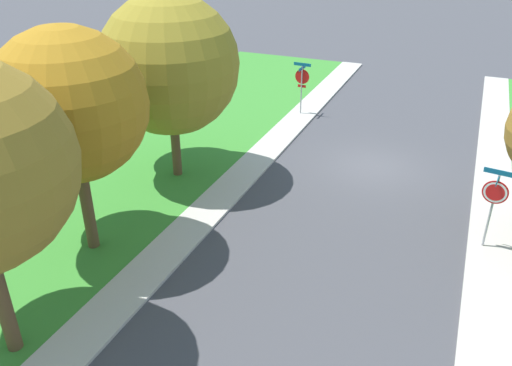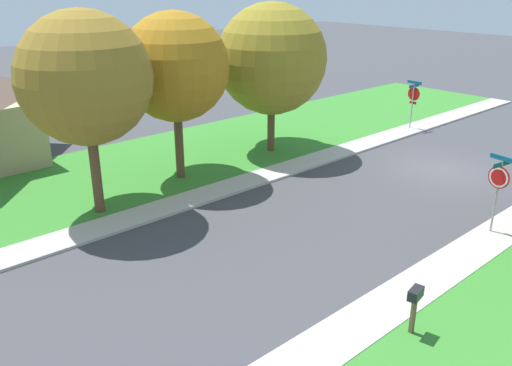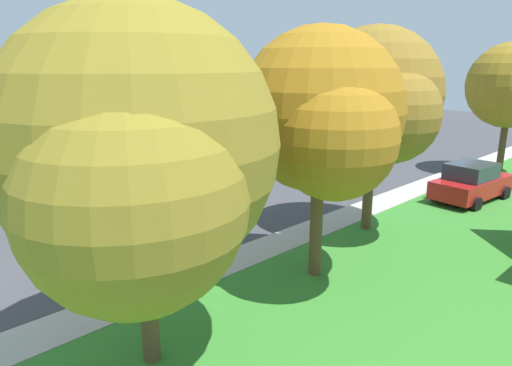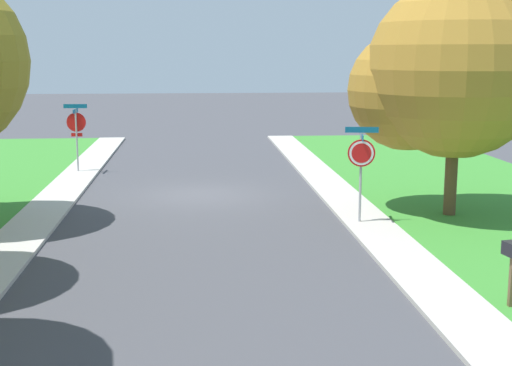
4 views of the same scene
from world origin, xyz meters
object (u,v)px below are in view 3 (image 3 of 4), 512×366
at_px(car_red_across_road, 472,182).
at_px(car_blue_driveway_right, 245,135).
at_px(car_green_behind_trees, 301,127).
at_px(tree_sidewalk_mid, 137,158).
at_px(tree_sidewalk_far, 324,117).
at_px(stop_sign_far_corner, 5,173).
at_px(mailbox, 144,164).
at_px(house_left_setback, 200,107).
at_px(tree_sidewalk_near, 378,99).
at_px(tree_across_right, 368,85).

bearing_deg(car_red_across_road, car_blue_driveway_right, 173.24).
bearing_deg(car_green_behind_trees, tree_sidewalk_mid, -55.18).
bearing_deg(tree_sidewalk_far, car_green_behind_trees, 131.49).
bearing_deg(stop_sign_far_corner, car_blue_driveway_right, 107.11).
height_order(tree_sidewalk_mid, mailbox, tree_sidewalk_mid).
height_order(house_left_setback, mailbox, house_left_setback).
bearing_deg(tree_sidewalk_near, tree_sidewalk_far, -76.61).
bearing_deg(house_left_setback, car_blue_driveway_right, -10.51).
bearing_deg(tree_across_right, tree_sidewalk_far, -59.94).
bearing_deg(stop_sign_far_corner, tree_across_right, 94.46).
height_order(car_green_behind_trees, mailbox, car_green_behind_trees).
relative_size(car_red_across_road, tree_sidewalk_far, 0.64).
bearing_deg(tree_sidewalk_near, tree_across_right, 123.13).
bearing_deg(car_green_behind_trees, car_red_across_road, -26.31).
bearing_deg(stop_sign_far_corner, tree_sidewalk_near, 39.77).
distance_m(car_red_across_road, mailbox, 15.63).
xyz_separation_m(tree_across_right, mailbox, (0.93, -21.90, -3.20)).
bearing_deg(tree_sidewalk_far, tree_sidewalk_near, 103.39).
height_order(tree_sidewalk_far, house_left_setback, tree_sidewalk_far).
bearing_deg(car_red_across_road, tree_sidewalk_near, -98.32).
distance_m(stop_sign_far_corner, tree_sidewalk_far, 12.87).
distance_m(tree_across_right, mailbox, 22.15).
height_order(stop_sign_far_corner, house_left_setback, house_left_setback).
height_order(car_red_across_road, mailbox, car_red_across_road).
distance_m(car_blue_driveway_right, car_green_behind_trees, 6.42).
bearing_deg(car_blue_driveway_right, tree_sidewalk_mid, -46.89).
bearing_deg(mailbox, car_green_behind_trees, 103.50).
xyz_separation_m(house_left_setback, mailbox, (11.02, -12.05, -1.37)).
xyz_separation_m(tree_sidewalk_far, house_left_setback, (-24.03, 14.23, -2.25)).
bearing_deg(car_green_behind_trees, stop_sign_far_corner, -77.24).
distance_m(tree_sidewalk_mid, mailbox, 15.64).
height_order(car_green_behind_trees, tree_across_right, tree_across_right).
relative_size(tree_across_right, house_left_setback, 0.77).
relative_size(stop_sign_far_corner, tree_sidewalk_far, 0.40).
bearing_deg(stop_sign_far_corner, house_left_setback, 123.20).
bearing_deg(tree_sidewalk_mid, mailbox, 149.72).
bearing_deg(tree_sidewalk_near, tree_sidewalk_mid, -82.99).
relative_size(tree_across_right, mailbox, 5.33).
bearing_deg(car_blue_driveway_right, tree_sidewalk_far, -37.12).
relative_size(car_green_behind_trees, house_left_setback, 0.50).
height_order(car_red_across_road, car_green_behind_trees, same).
xyz_separation_m(stop_sign_far_corner, house_left_setback, (-12.32, 18.83, 0.49)).
distance_m(tree_sidewalk_mid, tree_across_right, 32.80).
height_order(stop_sign_far_corner, tree_across_right, tree_across_right).
bearing_deg(car_red_across_road, tree_sidewalk_mid, -89.18).
bearing_deg(mailbox, house_left_setback, 132.44).
height_order(tree_sidewalk_far, tree_sidewalk_mid, tree_sidewalk_mid).
bearing_deg(tree_sidewalk_mid, tree_across_right, 115.51).
height_order(car_blue_driveway_right, tree_sidewalk_far, tree_sidewalk_far).
distance_m(tree_sidewalk_far, tree_across_right, 27.82).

